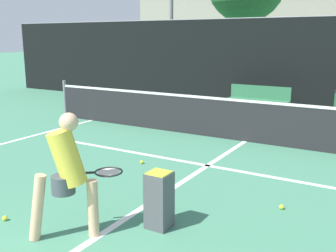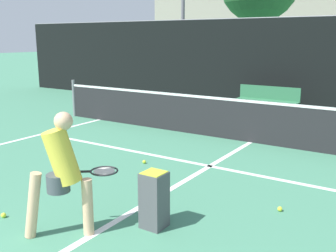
# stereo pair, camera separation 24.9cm
# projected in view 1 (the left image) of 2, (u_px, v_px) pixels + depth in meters

# --- Properties ---
(court_service_line) EXTENTS (8.25, 0.10, 0.01)m
(court_service_line) POSITION_uv_depth(u_px,v_px,m) (208.00, 165.00, 7.15)
(court_service_line) COLOR white
(court_service_line) RESTS_ON ground
(court_center_mark) EXTENTS (0.10, 6.77, 0.01)m
(court_center_mark) POSITION_uv_depth(u_px,v_px,m) (169.00, 191.00, 5.98)
(court_center_mark) COLOR white
(court_center_mark) RESTS_ON ground
(net) EXTENTS (11.09, 0.09, 1.07)m
(net) POSITION_uv_depth(u_px,v_px,m) (246.00, 119.00, 8.71)
(net) COLOR slate
(net) RESTS_ON ground
(fence_back) EXTENTS (24.00, 0.06, 2.89)m
(fence_back) POSITION_uv_depth(u_px,v_px,m) (293.00, 66.00, 11.89)
(fence_back) COLOR black
(fence_back) RESTS_ON ground
(player_practicing) EXTENTS (0.87, 1.04, 1.49)m
(player_practicing) POSITION_uv_depth(u_px,v_px,m) (67.00, 171.00, 4.43)
(player_practicing) COLOR #DBAD84
(player_practicing) RESTS_ON ground
(tennis_ball_scattered_1) EXTENTS (0.07, 0.07, 0.07)m
(tennis_ball_scattered_1) POSITION_uv_depth(u_px,v_px,m) (5.00, 218.00, 5.00)
(tennis_ball_scattered_1) COLOR #D1E033
(tennis_ball_scattered_1) RESTS_ON ground
(tennis_ball_scattered_2) EXTENTS (0.07, 0.07, 0.07)m
(tennis_ball_scattered_2) POSITION_uv_depth(u_px,v_px,m) (282.00, 207.00, 5.33)
(tennis_ball_scattered_2) COLOR #D1E033
(tennis_ball_scattered_2) RESTS_ON ground
(tennis_ball_scattered_4) EXTENTS (0.07, 0.07, 0.07)m
(tennis_ball_scattered_4) POSITION_uv_depth(u_px,v_px,m) (142.00, 162.00, 7.25)
(tennis_ball_scattered_4) COLOR #D1E033
(tennis_ball_scattered_4) RESTS_ON ground
(ball_hopper) EXTENTS (0.28, 0.28, 0.71)m
(ball_hopper) POSITION_uv_depth(u_px,v_px,m) (159.00, 199.00, 4.77)
(ball_hopper) COLOR #4C4C51
(ball_hopper) RESTS_ON ground
(courtside_bench) EXTENTS (1.85, 0.39, 0.86)m
(courtside_bench) POSITION_uv_depth(u_px,v_px,m) (259.00, 99.00, 11.83)
(courtside_bench) COLOR #33724C
(courtside_bench) RESTS_ON ground
(parked_car) EXTENTS (1.87, 4.09, 1.42)m
(parked_car) POSITION_uv_depth(u_px,v_px,m) (231.00, 79.00, 16.27)
(parked_car) COLOR navy
(parked_car) RESTS_ON ground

